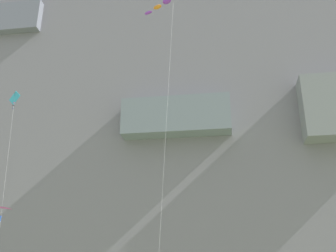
# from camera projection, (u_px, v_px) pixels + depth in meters

# --- Properties ---
(cliff_face) EXTENTS (180.00, 24.58, 67.80)m
(cliff_face) POSITION_uv_depth(u_px,v_px,m) (184.00, 98.00, 69.91)
(cliff_face) COLOR gray
(cliff_face) RESTS_ON ground
(kite_delta_high_right) EXTENTS (1.52, 3.75, 7.00)m
(kite_delta_high_right) POSITION_uv_depth(u_px,v_px,m) (2.00, 218.00, 22.05)
(kite_delta_high_right) COLOR #CC3399
(kite_delta_high_right) RESTS_ON ground
(kite_diamond_front_field) EXTENTS (2.68, 1.90, 23.09)m
(kite_diamond_front_field) POSITION_uv_depth(u_px,v_px,m) (13.00, 109.00, 42.90)
(kite_diamond_front_field) COLOR #38B2D1
(kite_diamond_front_field) RESTS_ON ground
(kite_windsock_low_right) EXTENTS (4.25, 5.49, 30.10)m
(kite_windsock_low_right) POSITION_uv_depth(u_px,v_px,m) (168.00, 1.00, 39.61)
(kite_windsock_low_right) COLOR orange
(kite_windsock_low_right) RESTS_ON ground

